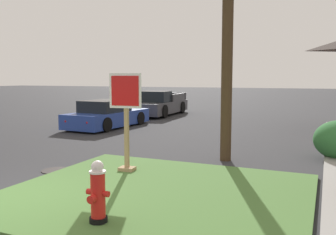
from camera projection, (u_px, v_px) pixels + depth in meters
grass_corner_patch at (156, 194)px, 7.03m from camera, size 5.66×5.12×0.08m
fire_hydrant at (98, 193)px, 5.49m from camera, size 0.38×0.34×0.95m
stop_sign at (126, 122)px, 8.50m from camera, size 0.80×0.31×2.28m
manhole_cover at (56, 170)px, 8.93m from camera, size 0.70×0.70×0.02m
parked_sedan_blue at (107, 115)px, 16.80m from camera, size 2.10×4.55×1.25m
pickup_truck_charcoal at (159, 105)px, 22.23m from camera, size 2.23×5.31×1.48m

